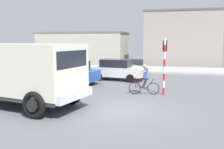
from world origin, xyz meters
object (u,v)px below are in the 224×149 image
object	(u,v)px
traffic_light_pole	(165,58)
pedestrian_near_kerb	(118,67)
car_white_mid	(117,69)
car_far_side	(59,68)
cyclist	(144,79)
truck_foreground	(26,71)
car_red_near	(70,72)

from	to	relation	value
traffic_light_pole	pedestrian_near_kerb	distance (m)	7.08
car_white_mid	car_far_side	world-z (taller)	same
cyclist	pedestrian_near_kerb	xyz separation A→B (m)	(-2.93, 5.99, -0.02)
car_white_mid	car_far_side	size ratio (longest dim) A/B	0.97
cyclist	car_far_side	xyz separation A→B (m)	(-7.52, 4.63, -0.05)
cyclist	pedestrian_near_kerb	bearing A→B (deg)	116.05
pedestrian_near_kerb	car_white_mid	bearing A→B (deg)	-78.01
truck_foreground	cyclist	world-z (taller)	truck_foreground
car_far_side	pedestrian_near_kerb	distance (m)	4.79
car_red_near	pedestrian_near_kerb	xyz separation A→B (m)	(2.51, 3.84, 0.03)
pedestrian_near_kerb	cyclist	bearing A→B (deg)	-63.95
truck_foreground	car_far_side	xyz separation A→B (m)	(-2.59, 8.66, -0.85)
traffic_light_pole	car_red_near	distance (m)	6.89
car_white_mid	pedestrian_near_kerb	world-z (taller)	pedestrian_near_kerb
car_red_near	pedestrian_near_kerb	world-z (taller)	pedestrian_near_kerb
car_white_mid	car_far_side	xyz separation A→B (m)	(-4.86, -0.09, 0.00)
cyclist	car_white_mid	xyz separation A→B (m)	(-2.66, 4.73, -0.05)
car_white_mid	pedestrian_near_kerb	distance (m)	1.29
traffic_light_pole	pedestrian_near_kerb	xyz separation A→B (m)	(-4.00, 5.72, -1.22)
truck_foreground	car_far_side	distance (m)	9.08
cyclist	car_white_mid	size ratio (longest dim) A/B	0.41
car_red_near	car_white_mid	world-z (taller)	same
car_white_mid	pedestrian_near_kerb	size ratio (longest dim) A/B	2.57
cyclist	car_red_near	bearing A→B (deg)	158.39
cyclist	car_far_side	size ratio (longest dim) A/B	0.40
cyclist	traffic_light_pole	xyz separation A→B (m)	(1.07, 0.27, 1.20)
truck_foreground	cyclist	xyz separation A→B (m)	(4.92, 4.03, -0.80)
traffic_light_pole	car_white_mid	xyz separation A→B (m)	(-3.73, 4.45, -1.25)
pedestrian_near_kerb	traffic_light_pole	bearing A→B (deg)	-55.03
car_white_mid	traffic_light_pole	bearing A→B (deg)	-50.04
car_far_side	traffic_light_pole	bearing A→B (deg)	-26.91
cyclist	car_white_mid	world-z (taller)	cyclist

